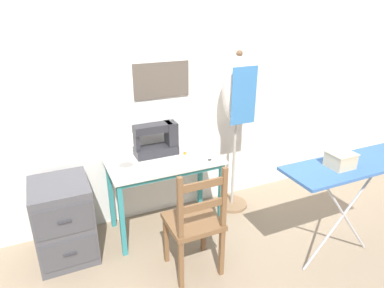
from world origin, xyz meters
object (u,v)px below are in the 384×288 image
(scissors, at_px, (212,160))
(fabric_bowl, at_px, (126,167))
(sewing_machine, at_px, (158,140))
(thread_spool_near_machine, at_px, (185,153))
(storage_box, at_px, (340,160))
(wooden_chair, at_px, (195,223))
(ironing_board, at_px, (353,169))
(dress_form, at_px, (237,100))
(filing_cabinet, at_px, (64,220))

(scissors, bearing_deg, fabric_bowl, 170.27)
(fabric_bowl, bearing_deg, scissors, -9.73)
(sewing_machine, height_order, thread_spool_near_machine, sewing_machine)
(storage_box, bearing_deg, wooden_chair, 159.48)
(fabric_bowl, relative_size, scissors, 1.35)
(scissors, bearing_deg, ironing_board, -46.72)
(sewing_machine, height_order, ironing_board, sewing_machine)
(wooden_chair, relative_size, storage_box, 5.26)
(storage_box, bearing_deg, sewing_machine, 131.27)
(dress_form, distance_m, ironing_board, 1.17)
(scissors, xyz_separation_m, filing_cabinet, (-1.28, 0.16, -0.37))
(scissors, xyz_separation_m, storage_box, (0.61, -0.82, 0.24))
(wooden_chair, bearing_deg, storage_box, -20.52)
(sewing_machine, distance_m, dress_form, 0.83)
(thread_spool_near_machine, bearing_deg, wooden_chair, -107.03)
(thread_spool_near_machine, bearing_deg, storage_box, -52.70)
(thread_spool_near_machine, bearing_deg, ironing_board, -47.57)
(fabric_bowl, xyz_separation_m, thread_spool_near_machine, (0.57, 0.09, -0.01))
(scissors, relative_size, storage_box, 0.61)
(sewing_machine, distance_m, filing_cabinet, 1.04)
(thread_spool_near_machine, height_order, dress_form, dress_form)
(sewing_machine, bearing_deg, dress_form, -5.61)
(ironing_board, bearing_deg, fabric_bowl, 148.01)
(scissors, distance_m, storage_box, 1.05)
(fabric_bowl, bearing_deg, dress_form, 6.17)
(wooden_chair, bearing_deg, scissors, 50.09)
(wooden_chair, bearing_deg, filing_cabinet, 146.05)
(sewing_machine, height_order, wooden_chair, sewing_machine)
(scissors, xyz_separation_m, wooden_chair, (-0.37, -0.45, -0.26))
(scissors, distance_m, ironing_board, 1.13)
(filing_cabinet, bearing_deg, fabric_bowl, -3.71)
(thread_spool_near_machine, xyz_separation_m, filing_cabinet, (-1.11, -0.05, -0.39))
(filing_cabinet, xyz_separation_m, ironing_board, (2.05, -0.98, 0.50))
(filing_cabinet, bearing_deg, ironing_board, -25.49)
(wooden_chair, bearing_deg, ironing_board, -17.78)
(wooden_chair, xyz_separation_m, dress_form, (0.75, 0.70, 0.71))
(thread_spool_near_machine, height_order, filing_cabinet, thread_spool_near_machine)
(thread_spool_near_machine, distance_m, wooden_chair, 0.75)
(fabric_bowl, height_order, ironing_board, ironing_board)
(storage_box, bearing_deg, fabric_bowl, 145.07)
(sewing_machine, distance_m, ironing_board, 1.62)
(dress_form, relative_size, ironing_board, 1.42)
(thread_spool_near_machine, height_order, storage_box, storage_box)
(filing_cabinet, relative_size, dress_form, 0.42)
(sewing_machine, bearing_deg, thread_spool_near_machine, -26.92)
(thread_spool_near_machine, bearing_deg, filing_cabinet, -177.35)
(sewing_machine, relative_size, thread_spool_near_machine, 10.69)
(dress_form, height_order, storage_box, dress_form)
(wooden_chair, bearing_deg, dress_form, 42.75)
(filing_cabinet, xyz_separation_m, storage_box, (1.89, -0.98, 0.61))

